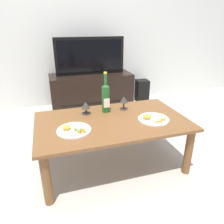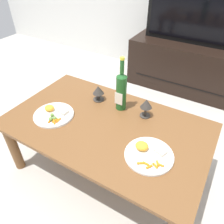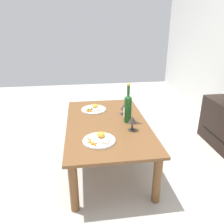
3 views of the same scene
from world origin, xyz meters
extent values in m
plane|color=#B7B2A8|center=(0.00, 0.00, 0.00)|extent=(6.40, 6.40, 0.00)
cube|color=brown|center=(0.00, 0.00, 0.45)|extent=(1.34, 0.80, 0.03)
cylinder|color=brown|center=(-0.60, -0.33, 0.22)|extent=(0.07, 0.07, 0.44)
cylinder|color=brown|center=(-0.60, 0.33, 0.22)|extent=(0.07, 0.07, 0.44)
cylinder|color=brown|center=(0.60, 0.33, 0.22)|extent=(0.07, 0.07, 0.44)
cube|color=black|center=(0.13, 1.52, 0.27)|extent=(1.25, 0.50, 0.55)
cube|color=black|center=(0.13, 1.27, 0.16)|extent=(1.00, 0.01, 0.01)
cube|color=black|center=(0.13, 1.52, 0.82)|extent=(1.04, 0.04, 0.54)
cube|color=black|center=(0.13, 1.50, 0.82)|extent=(0.95, 0.01, 0.46)
cylinder|color=#1E5923|center=(0.00, 0.21, 0.59)|extent=(0.07, 0.07, 0.25)
cone|color=#1E5923|center=(0.00, 0.21, 0.73)|extent=(0.07, 0.07, 0.03)
cylinder|color=#1E5923|center=(0.00, 0.21, 0.79)|extent=(0.03, 0.03, 0.10)
cylinder|color=yellow|center=(0.00, 0.21, 0.85)|extent=(0.03, 0.03, 0.02)
cube|color=silver|center=(0.00, 0.17, 0.57)|extent=(0.06, 0.00, 0.09)
cylinder|color=#38332D|center=(-0.20, 0.21, 0.47)|extent=(0.08, 0.08, 0.01)
cylinder|color=#38332D|center=(-0.20, 0.21, 0.50)|extent=(0.02, 0.02, 0.05)
cone|color=#38332D|center=(-0.20, 0.21, 0.56)|extent=(0.08, 0.08, 0.06)
cylinder|color=#38332D|center=(0.19, 0.21, 0.47)|extent=(0.07, 0.07, 0.01)
cylinder|color=#38332D|center=(0.19, 0.21, 0.51)|extent=(0.02, 0.02, 0.07)
cone|color=#38332D|center=(0.19, 0.21, 0.57)|extent=(0.08, 0.08, 0.06)
cylinder|color=white|center=(-0.36, -0.11, 0.47)|extent=(0.28, 0.28, 0.01)
torus|color=white|center=(-0.36, -0.11, 0.48)|extent=(0.27, 0.27, 0.01)
ellipsoid|color=orange|center=(-0.41, -0.09, 0.50)|extent=(0.07, 0.06, 0.04)
cube|color=beige|center=(-0.31, -0.06, 0.49)|extent=(0.07, 0.06, 0.02)
cylinder|color=orange|center=(-0.33, -0.18, 0.48)|extent=(0.03, 0.05, 0.01)
cylinder|color=orange|center=(-0.29, -0.17, 0.48)|extent=(0.04, 0.04, 0.01)
cylinder|color=orange|center=(-0.30, -0.16, 0.48)|extent=(0.02, 0.05, 0.01)
cylinder|color=orange|center=(-0.28, -0.15, 0.48)|extent=(0.01, 0.05, 0.01)
sphere|color=olive|center=(-0.35, -0.13, 0.49)|extent=(0.03, 0.03, 0.03)
sphere|color=olive|center=(-0.31, -0.15, 0.49)|extent=(0.03, 0.03, 0.03)
sphere|color=olive|center=(-0.32, -0.17, 0.49)|extent=(0.03, 0.03, 0.03)
cylinder|color=white|center=(0.36, -0.11, 0.47)|extent=(0.28, 0.28, 0.01)
torus|color=white|center=(0.36, -0.11, 0.48)|extent=(0.28, 0.28, 0.01)
ellipsoid|color=orange|center=(0.30, -0.09, 0.50)|extent=(0.08, 0.07, 0.04)
cube|color=beige|center=(0.40, -0.06, 0.49)|extent=(0.07, 0.07, 0.02)
cylinder|color=orange|center=(0.34, -0.19, 0.48)|extent=(0.04, 0.03, 0.01)
cylinder|color=orange|center=(0.37, -0.18, 0.48)|extent=(0.04, 0.01, 0.01)
cylinder|color=orange|center=(0.39, -0.19, 0.48)|extent=(0.03, 0.04, 0.01)
cylinder|color=orange|center=(0.42, -0.17, 0.48)|extent=(0.04, 0.03, 0.01)
cylinder|color=orange|center=(0.44, -0.15, 0.48)|extent=(0.04, 0.01, 0.01)
cylinder|color=orange|center=(0.42, -0.15, 0.48)|extent=(0.03, 0.04, 0.01)
camera|label=1|loc=(-0.52, -1.65, 1.27)|focal=34.00mm
camera|label=2|loc=(0.59, -0.92, 1.42)|focal=35.12mm
camera|label=3|loc=(2.00, -0.23, 1.41)|focal=35.86mm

